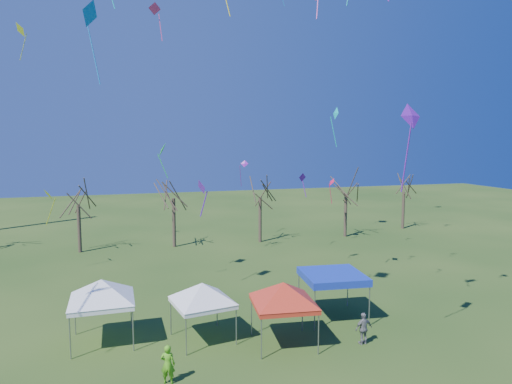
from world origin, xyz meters
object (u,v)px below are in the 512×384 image
(tree_5, at_px, (404,179))
(tent_white_west, at_px, (101,284))
(tree_4, at_px, (346,179))
(person_green, at_px, (168,364))
(tree_1, at_px, (77,188))
(tree_3, at_px, (260,181))
(tent_blue, at_px, (333,277))
(tent_white_mid, at_px, (202,287))
(person_grey, at_px, (364,328))
(tree_2, at_px, (173,181))
(tent_red, at_px, (284,287))

(tree_5, bearing_deg, tent_white_west, -145.95)
(tree_4, height_order, tree_5, tree_4)
(person_green, bearing_deg, tree_1, -58.52)
(tree_3, xyz_separation_m, tent_white_west, (-14.11, -19.47, -3.06))
(tree_3, relative_size, tent_white_west, 1.86)
(tree_1, relative_size, tent_blue, 2.08)
(tree_4, distance_m, tent_white_mid, 27.91)
(tree_5, relative_size, person_grey, 4.65)
(person_green, bearing_deg, tent_blue, -135.63)
(tree_2, relative_size, tent_red, 1.99)
(tent_white_mid, bearing_deg, tent_blue, 6.20)
(person_green, bearing_deg, tree_3, -95.91)
(tree_1, bearing_deg, tree_3, -2.06)
(tree_5, xyz_separation_m, person_green, (-29.09, -26.30, -4.90))
(person_green, bearing_deg, tree_5, -118.64)
(tent_white_mid, relative_size, tent_red, 0.93)
(tree_2, relative_size, tent_blue, 2.26)
(tent_white_west, xyz_separation_m, person_green, (2.72, -4.81, -2.19))
(tree_5, bearing_deg, person_grey, -127.52)
(tent_white_west, height_order, tent_blue, tent_white_west)
(tree_2, height_order, tent_white_mid, tree_2)
(tent_white_west, distance_m, tent_white_mid, 4.95)
(tree_5, relative_size, tent_white_west, 1.76)
(tree_5, relative_size, tent_red, 1.82)
(tree_2, bearing_deg, tent_red, -82.83)
(tree_2, xyz_separation_m, person_green, (-3.00, -24.61, -5.46))
(tree_1, relative_size, person_green, 4.55)
(tree_3, distance_m, tent_red, 23.09)
(tent_red, bearing_deg, tree_4, 56.09)
(tent_white_west, xyz_separation_m, tent_white_mid, (4.82, -1.09, -0.26))
(tree_3, distance_m, person_green, 27.33)
(tent_white_west, bearing_deg, tree_1, 97.62)
(person_grey, distance_m, person_green, 9.69)
(tent_red, bearing_deg, tent_white_west, 162.36)
(tree_1, height_order, tree_2, tree_2)
(tree_5, distance_m, tent_blue, 29.36)
(tree_4, bearing_deg, person_grey, -115.47)
(tree_2, height_order, tent_blue, tree_2)
(tree_4, height_order, tent_red, tree_4)
(tent_white_west, distance_m, person_grey, 13.12)
(person_grey, bearing_deg, tree_4, -122.14)
(tree_5, bearing_deg, tree_3, -173.48)
(person_green, bearing_deg, person_grey, -155.01)
(tent_white_west, relative_size, tent_white_mid, 1.11)
(tent_white_mid, bearing_deg, tent_white_west, 167.22)
(tree_1, height_order, tent_white_west, tree_1)
(tree_1, relative_size, tent_red, 1.84)
(tree_4, height_order, tent_white_west, tree_4)
(tree_5, bearing_deg, tent_red, -133.85)
(tree_2, xyz_separation_m, person_grey, (6.64, -23.64, -5.49))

